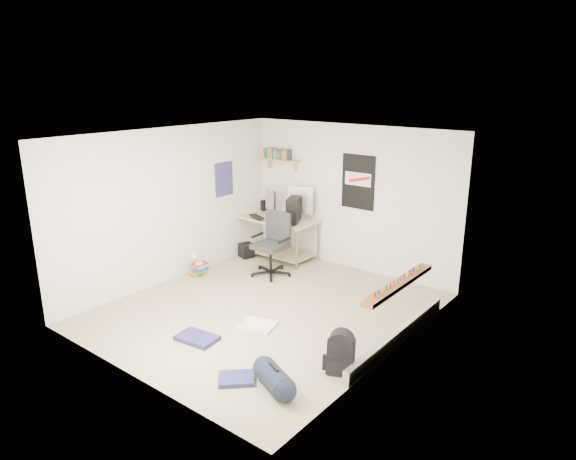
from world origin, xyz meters
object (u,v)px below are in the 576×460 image
Objects in this scene: office_chair at (271,247)px; backpack at (341,356)px; desk at (272,237)px; book_stack at (200,267)px; duffel_bag at (274,377)px.

backpack is (2.57, -1.82, -0.29)m from office_chair.
desk reaches higher than book_stack.
book_stack is at bearing 140.00° from backpack.
backpack reaches higher than book_stack.
office_chair is at bearing 121.26° from backpack.
book_stack is at bearing -144.06° from office_chair.
desk is at bearing 117.34° from backpack.
duffel_bag reaches higher than book_stack.
desk is 4.35m from duffel_bag.
desk is at bearing 123.79° from office_chair.
desk is 3.46× the size of duffel_bag.
book_stack is at bearing -105.76° from desk.
desk reaches higher than duffel_bag.
desk is at bearing 78.83° from book_stack.
office_chair reaches higher than backpack.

